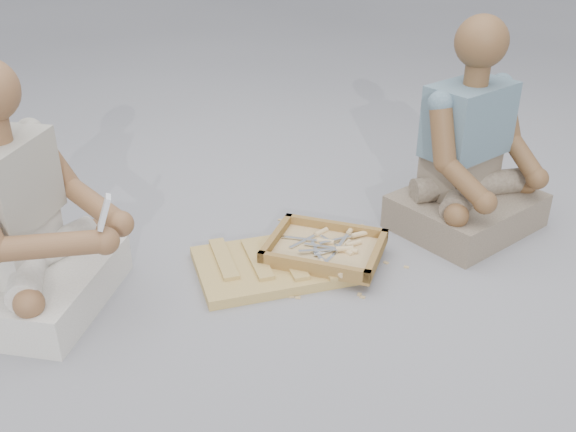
{
  "coord_description": "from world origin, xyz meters",
  "views": [
    {
      "loc": [
        0.04,
        -1.84,
        1.39
      ],
      "look_at": [
        0.02,
        0.22,
        0.3
      ],
      "focal_mm": 40.0,
      "sensor_mm": 36.0,
      "label": 1
    }
  ],
  "objects_px": {
    "tool_tray": "(325,249)",
    "companion": "(470,162)",
    "craftsman": "(26,229)",
    "carved_panel": "(275,265)"
  },
  "relations": [
    {
      "from": "carved_panel",
      "to": "companion",
      "type": "distance_m",
      "value": 0.96
    },
    {
      "from": "tool_tray",
      "to": "companion",
      "type": "xyz_separation_m",
      "value": [
        0.63,
        0.32,
        0.25
      ]
    },
    {
      "from": "craftsman",
      "to": "tool_tray",
      "type": "bearing_deg",
      "value": 115.58
    },
    {
      "from": "tool_tray",
      "to": "companion",
      "type": "height_order",
      "value": "companion"
    },
    {
      "from": "craftsman",
      "to": "companion",
      "type": "relative_size",
      "value": 0.98
    },
    {
      "from": "carved_panel",
      "to": "companion",
      "type": "height_order",
      "value": "companion"
    },
    {
      "from": "companion",
      "to": "carved_panel",
      "type": "bearing_deg",
      "value": -14.86
    },
    {
      "from": "carved_panel",
      "to": "companion",
      "type": "relative_size",
      "value": 0.67
    },
    {
      "from": "craftsman",
      "to": "companion",
      "type": "distance_m",
      "value": 1.8
    },
    {
      "from": "tool_tray",
      "to": "craftsman",
      "type": "relative_size",
      "value": 0.59
    }
  ]
}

